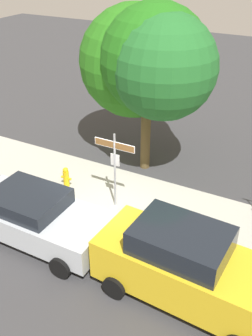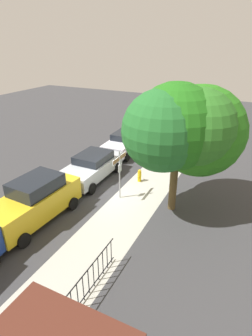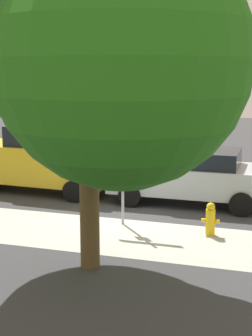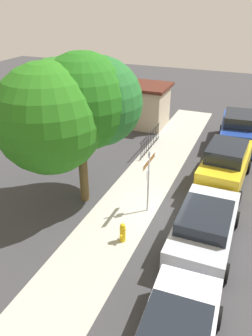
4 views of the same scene
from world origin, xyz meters
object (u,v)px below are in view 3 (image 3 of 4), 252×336
at_px(shade_tree, 85,46).
at_px(car_yellow, 42,159).
at_px(car_silver, 192,175).
at_px(fire_hydrant, 210,219).
at_px(street_sign, 123,151).

height_order(shade_tree, car_yellow, shade_tree).
xyz_separation_m(car_silver, fire_hydrant, (-0.93, 2.78, -0.43)).
xyz_separation_m(street_sign, car_yellow, (3.52, -2.64, -0.82)).
distance_m(street_sign, shade_tree, 3.95).
height_order(car_silver, car_yellow, car_yellow).
bearing_deg(car_yellow, shade_tree, 126.52).
bearing_deg(shade_tree, street_sign, -84.10).
bearing_deg(car_silver, shade_tree, 80.71).
bearing_deg(fire_hydrant, car_yellow, -26.33).
bearing_deg(fire_hydrant, street_sign, -5.15).
height_order(street_sign, shade_tree, shade_tree).
bearing_deg(street_sign, car_silver, -116.35).
relative_size(street_sign, car_silver, 0.60).
xyz_separation_m(street_sign, fire_hydrant, (-2.20, 0.20, -1.48)).
bearing_deg(car_silver, car_yellow, -0.61).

